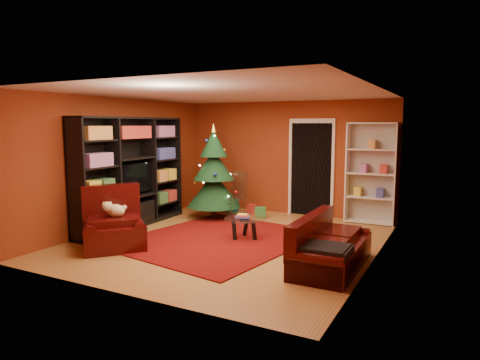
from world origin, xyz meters
The scene contains 18 objects.
floor centered at (0.00, 0.00, -0.03)m, with size 5.00×5.50×0.05m, color olive.
ceiling centered at (0.00, 0.00, 2.62)m, with size 5.00×5.50×0.05m, color silver.
wall_back centered at (0.00, 2.77, 1.30)m, with size 5.00×0.05×2.60m, color maroon.
wall_left centered at (-2.52, 0.00, 1.30)m, with size 0.05×5.50×2.60m, color maroon.
wall_right centered at (2.52, 0.00, 1.30)m, with size 0.05×5.50×2.60m, color maroon.
doorway centered at (0.60, 2.73, 1.05)m, with size 1.06×0.60×2.16m, color black, non-canonical shape.
rug centered at (-0.22, -0.05, 0.01)m, with size 2.83×3.31×0.02m, color #660B09.
media_unit centered at (-2.27, 0.03, 1.11)m, with size 0.44×2.89×2.22m, color black, non-canonical shape.
christmas_tree centered at (-1.24, 1.52, 1.02)m, with size 1.18×1.18×2.11m, color black, non-canonical shape.
gift_box_teal centered at (-1.21, 2.32, 0.14)m, with size 0.28×0.28×0.28m, color #196D7A.
gift_box_green centered at (-0.30, 1.96, 0.12)m, with size 0.24×0.24×0.24m, color #2A7835.
gift_box_red centered at (-0.69, 2.34, 0.10)m, with size 0.20×0.20×0.20m, color #A92421.
white_bookshelf centered at (1.95, 2.57, 1.05)m, with size 1.00×0.36×2.17m, color white, non-canonical shape.
armchair centered at (-1.52, -1.30, 0.42)m, with size 1.07×1.07×0.84m, color black, non-canonical shape.
dog centered at (-1.52, -1.23, 0.62)m, with size 0.40×0.30×0.27m, color beige, non-canonical shape.
sofa centered at (2.02, -0.59, 0.38)m, with size 1.77×0.80×0.76m, color black, non-canonical shape.
coffee_table centered at (0.20, 0.21, 0.20)m, with size 0.75×0.75×0.47m, color gray, non-canonical shape.
acrylic_chair centered at (-0.82, 1.55, 0.47)m, with size 0.49×0.53×0.95m, color #66605B, non-canonical shape.
Camera 1 is at (3.62, -6.54, 2.06)m, focal length 32.00 mm.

